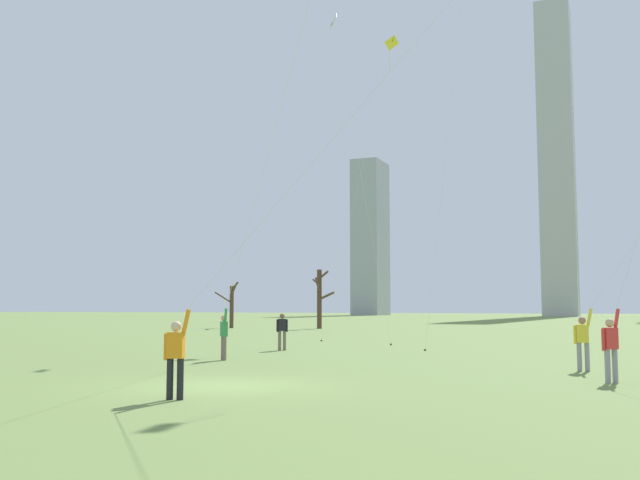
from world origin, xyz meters
The scene contains 12 objects.
ground_plane centered at (0.00, 0.00, 0.00)m, with size 400.00×400.00×0.00m, color olive.
kite_flyer_foreground_left_red centered at (1.73, -2.13, 2.79)m, with size 10.47×4.85×14.84m.
kite_flyer_far_back_pink centered at (-2.22, 5.36, 4.28)m, with size 9.30×9.21×15.74m.
kite_flyer_foreground_right_green centered at (9.30, 5.20, 2.89)m, with size 5.24×7.57×16.30m.
kite_flyer_midfield_left_blue centered at (8.77, 7.97, 2.31)m, with size 7.42×3.77×11.89m.
bystander_watching_nearby centered at (-4.91, 13.44, 0.90)m, with size 0.44×0.35×1.62m.
distant_kite_high_overhead_yellow centered at (-4.22, 26.98, 16.92)m, with size 3.03×5.92×19.22m.
distant_kite_drifting_left_white centered at (-5.32, 21.33, 16.87)m, with size 4.28×2.49×18.72m.
bare_tree_left_of_center centered at (-23.68, 42.06, 2.29)m, with size 2.71×3.11×4.13m.
bare_tree_rightmost centered at (-15.53, 43.35, 2.81)m, with size 1.91×2.11×5.21m.
skyline_short_annex centered at (-44.55, 144.03, 17.99)m, with size 6.44×10.11×35.99m.
skyline_tall_tower centered at (-2.20, 140.08, 32.73)m, with size 6.92×8.56×65.47m.
Camera 1 is at (8.96, -15.57, 1.92)m, focal length 40.51 mm.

